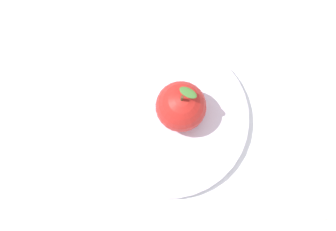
{
  "coord_description": "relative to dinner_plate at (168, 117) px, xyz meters",
  "views": [
    {
      "loc": [
        -0.07,
        -0.08,
        0.58
      ],
      "look_at": [
        0.02,
        0.02,
        0.02
      ],
      "focal_mm": 43.22,
      "sensor_mm": 36.0,
      "label": 1
    }
  ],
  "objects": [
    {
      "name": "ground_plane",
      "position": [
        -0.02,
        -0.02,
        -0.01
      ],
      "size": [
        2.4,
        2.4,
        0.0
      ],
      "primitive_type": "plane",
      "color": "silver"
    },
    {
      "name": "dinner_plate",
      "position": [
        0.0,
        0.0,
        0.0
      ],
      "size": [
        0.23,
        0.23,
        0.02
      ],
      "color": "silver",
      "rests_on": "ground_plane"
    },
    {
      "name": "apple",
      "position": [
        0.02,
        -0.01,
        0.04
      ],
      "size": [
        0.07,
        0.07,
        0.08
      ],
      "color": "#B21E19",
      "rests_on": "dinner_plate"
    }
  ]
}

